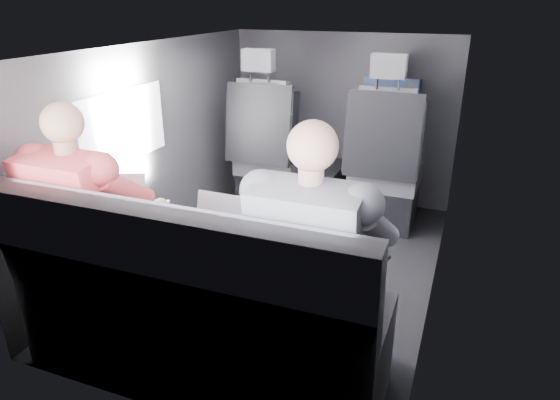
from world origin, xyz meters
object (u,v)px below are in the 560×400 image
at_px(rear_bench, 198,319).
at_px(passenger_rear_right, 318,265).
at_px(laptop_white, 125,207).
at_px(laptop_silver, 238,226).
at_px(passenger_rear_left, 97,224).
at_px(front_seat_right, 384,175).
at_px(center_console, 325,191).
at_px(laptop_black, 334,250).
at_px(passenger_front_right, 390,120).
at_px(front_seat_left, 269,161).
at_px(soda_cup, 314,160).

xyz_separation_m(rear_bench, passenger_rear_right, (0.50, 0.10, 0.32)).
bearing_deg(laptop_white, rear_bench, -27.63).
height_order(rear_bench, laptop_silver, rear_bench).
relative_size(rear_bench, passenger_rear_left, 1.32).
distance_m(front_seat_right, center_console, 0.49).
xyz_separation_m(laptop_black, passenger_front_right, (-0.12, 1.94, 0.11)).
distance_m(front_seat_left, passenger_rear_right, 2.05).
relative_size(center_console, laptop_white, 1.12).
distance_m(center_console, laptop_black, 1.86).
relative_size(center_console, laptop_silver, 1.49).
bearing_deg(front_seat_left, laptop_white, -93.81).
relative_size(center_console, soda_cup, 1.65).
bearing_deg(passenger_rear_left, rear_bench, -9.53).
bearing_deg(passenger_front_right, soda_cup, -147.17).
bearing_deg(passenger_rear_left, soda_cup, 74.03).
bearing_deg(laptop_silver, passenger_front_right, 79.20).
distance_m(center_console, passenger_rear_right, 1.96).
relative_size(front_seat_left, passenger_rear_right, 1.03).
bearing_deg(passenger_rear_right, rear_bench, -169.24).
height_order(laptop_silver, passenger_front_right, passenger_front_right).
distance_m(rear_bench, laptop_white, 0.71).
bearing_deg(front_seat_left, front_seat_right, 0.00).
bearing_deg(front_seat_left, rear_bench, -76.69).
bearing_deg(rear_bench, passenger_front_right, 79.12).
distance_m(laptop_black, passenger_rear_right, 0.13).
relative_size(laptop_silver, passenger_rear_right, 0.26).
bearing_deg(front_seat_left, soda_cup, -7.91).
distance_m(front_seat_right, rear_bench, 1.96).
xyz_separation_m(center_console, laptop_silver, (0.06, -1.65, 0.43)).
relative_size(front_seat_left, passenger_rear_left, 1.05).
bearing_deg(rear_bench, passenger_rear_left, 170.47).
bearing_deg(soda_cup, front_seat_right, 5.87).
distance_m(front_seat_right, passenger_front_right, 0.43).
xyz_separation_m(center_console, rear_bench, (-0.00, -1.94, 0.11)).
bearing_deg(laptop_white, passenger_rear_left, -93.38).
bearing_deg(laptop_silver, center_console, 92.08).
xyz_separation_m(passenger_rear_left, passenger_rear_right, (1.07, -0.00, 0.01)).
relative_size(passenger_rear_left, passenger_front_right, 1.54).
xyz_separation_m(rear_bench, laptop_black, (0.53, 0.22, 0.33)).
bearing_deg(passenger_front_right, center_console, -152.29).
relative_size(center_console, passenger_front_right, 0.61).
height_order(center_console, soda_cup, soda_cup).
xyz_separation_m(laptop_silver, laptop_black, (0.47, -0.08, 0.01)).
height_order(front_seat_left, passenger_rear_right, front_seat_left).
height_order(laptop_black, passenger_rear_left, passenger_rear_left).
height_order(front_seat_right, laptop_black, front_seat_right).
relative_size(soda_cup, passenger_rear_right, 0.24).
relative_size(front_seat_left, center_console, 2.64).
xyz_separation_m(front_seat_left, passenger_front_right, (0.87, 0.26, 0.35)).
bearing_deg(passenger_rear_left, laptop_silver, 17.75).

